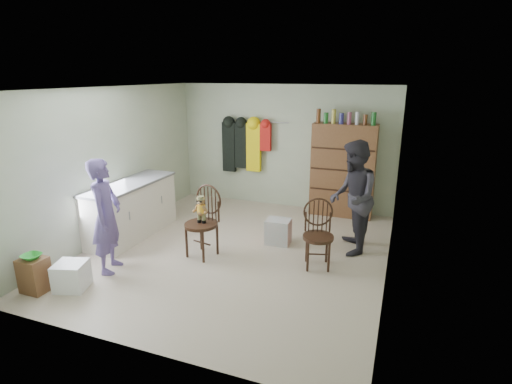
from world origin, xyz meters
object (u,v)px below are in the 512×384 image
at_px(counter, 132,209).
at_px(dresser, 343,170).
at_px(chair_front, 203,216).
at_px(chair_far, 318,231).

bearing_deg(counter, dresser, 35.69).
height_order(counter, chair_front, chair_front).
relative_size(chair_far, dresser, 0.48).
bearing_deg(chair_front, dresser, 69.20).
distance_m(counter, chair_front, 1.56).
relative_size(counter, dresser, 0.90).
xyz_separation_m(counter, chair_far, (3.23, -0.01, 0.06)).
xyz_separation_m(chair_front, dresser, (1.67, 2.57, 0.29)).
bearing_deg(chair_far, counter, 163.11).
bearing_deg(chair_front, counter, -177.81).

